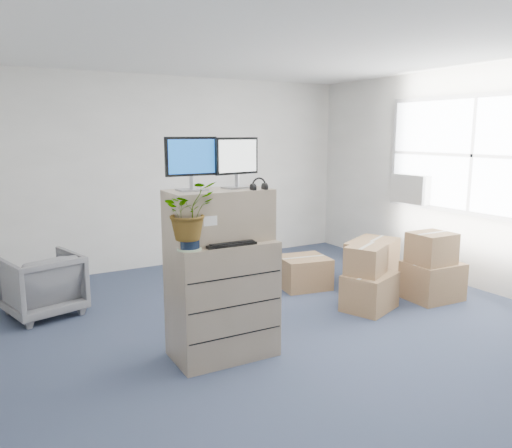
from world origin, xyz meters
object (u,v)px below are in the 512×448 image
at_px(monitor_left, 191,161).
at_px(keyboard, 229,244).
at_px(potted_plant, 189,218).
at_px(office_chair, 42,282).
at_px(filing_cabinet_lower, 222,299).
at_px(monitor_right, 237,160).
at_px(water_bottle, 226,227).

height_order(monitor_left, keyboard, monitor_left).
bearing_deg(potted_plant, office_chair, 113.71).
height_order(filing_cabinet_lower, office_chair, filing_cabinet_lower).
bearing_deg(filing_cabinet_lower, potted_plant, -156.87).
relative_size(monitor_right, potted_plant, 0.80).
distance_m(monitor_left, office_chair, 2.50).
relative_size(keyboard, potted_plant, 0.79).
distance_m(monitor_left, water_bottle, 0.66).
distance_m(monitor_left, monitor_right, 0.42).
bearing_deg(keyboard, potted_plant, -178.98).
bearing_deg(filing_cabinet_lower, monitor_left, 160.88).
xyz_separation_m(monitor_right, water_bottle, (-0.12, -0.02, -0.58)).
bearing_deg(water_bottle, monitor_right, 9.44).
bearing_deg(monitor_left, office_chair, 120.09).
bearing_deg(monitor_left, potted_plant, -119.46).
height_order(monitor_right, water_bottle, monitor_right).
bearing_deg(water_bottle, potted_plant, -156.42).
distance_m(monitor_right, potted_plant, 0.74).
relative_size(monitor_right, keyboard, 1.01).
relative_size(filing_cabinet_lower, keyboard, 2.37).
distance_m(filing_cabinet_lower, keyboard, 0.56).
xyz_separation_m(monitor_left, office_chair, (-1.03, 1.81, -1.37)).
xyz_separation_m(monitor_right, keyboard, (-0.20, -0.21, -0.69)).
height_order(filing_cabinet_lower, water_bottle, water_bottle).
relative_size(potted_plant, office_chair, 0.75).
xyz_separation_m(monitor_right, office_chair, (-1.45, 1.83, -1.37)).
bearing_deg(potted_plant, filing_cabinet_lower, 22.00).
height_order(keyboard, potted_plant, potted_plant).
xyz_separation_m(filing_cabinet_lower, office_chair, (-1.26, 1.90, -0.15)).
bearing_deg(office_chair, potted_plant, 99.08).
relative_size(filing_cabinet_lower, monitor_left, 2.29).
xyz_separation_m(filing_cabinet_lower, water_bottle, (0.07, 0.04, 0.64)).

